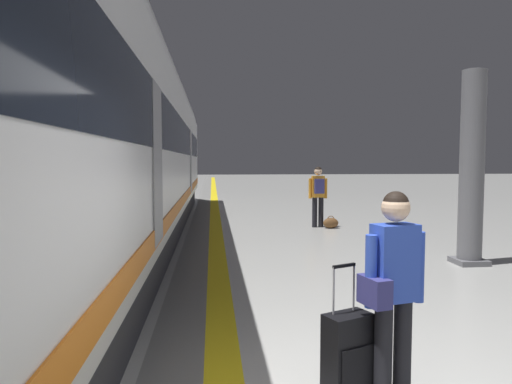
{
  "coord_description": "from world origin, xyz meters",
  "views": [
    {
      "loc": [
        -0.86,
        -2.78,
        1.95
      ],
      "look_at": [
        -0.13,
        4.99,
        1.42
      ],
      "focal_mm": 32.76,
      "sensor_mm": 36.0,
      "label": 1
    }
  ],
  "objects_px": {
    "traveller_foreground": "(393,283)",
    "rolling_suitcase_foreground": "(348,355)",
    "duffel_bag_near": "(331,223)",
    "platform_pillar": "(472,172)",
    "high_speed_train": "(111,134)",
    "passenger_near": "(318,191)"
  },
  "relations": [
    {
      "from": "high_speed_train",
      "to": "duffel_bag_near",
      "type": "relative_size",
      "value": 62.85
    },
    {
      "from": "traveller_foreground",
      "to": "platform_pillar",
      "type": "distance_m",
      "value": 5.9
    },
    {
      "from": "high_speed_train",
      "to": "rolling_suitcase_foreground",
      "type": "distance_m",
      "value": 7.74
    },
    {
      "from": "high_speed_train",
      "to": "platform_pillar",
      "type": "bearing_deg",
      "value": -16.13
    },
    {
      "from": "passenger_near",
      "to": "duffel_bag_near",
      "type": "bearing_deg",
      "value": -37.84
    },
    {
      "from": "traveller_foreground",
      "to": "high_speed_train",
      "type": "bearing_deg",
      "value": 117.69
    },
    {
      "from": "platform_pillar",
      "to": "passenger_near",
      "type": "bearing_deg",
      "value": 109.28
    },
    {
      "from": "rolling_suitcase_foreground",
      "to": "duffel_bag_near",
      "type": "xyz_separation_m",
      "value": [
        2.3,
        9.45,
        -0.24
      ]
    },
    {
      "from": "passenger_near",
      "to": "high_speed_train",
      "type": "bearing_deg",
      "value": -150.16
    },
    {
      "from": "traveller_foreground",
      "to": "rolling_suitcase_foreground",
      "type": "relative_size",
      "value": 1.53
    },
    {
      "from": "high_speed_train",
      "to": "passenger_near",
      "type": "distance_m",
      "value": 6.17
    },
    {
      "from": "high_speed_train",
      "to": "rolling_suitcase_foreground",
      "type": "bearing_deg",
      "value": -64.36
    },
    {
      "from": "rolling_suitcase_foreground",
      "to": "duffel_bag_near",
      "type": "bearing_deg",
      "value": 76.31
    },
    {
      "from": "duffel_bag_near",
      "to": "rolling_suitcase_foreground",
      "type": "bearing_deg",
      "value": -103.69
    },
    {
      "from": "rolling_suitcase_foreground",
      "to": "duffel_bag_near",
      "type": "height_order",
      "value": "rolling_suitcase_foreground"
    },
    {
      "from": "rolling_suitcase_foreground",
      "to": "passenger_near",
      "type": "xyz_separation_m",
      "value": [
        1.98,
        9.7,
        0.65
      ]
    },
    {
      "from": "high_speed_train",
      "to": "traveller_foreground",
      "type": "bearing_deg",
      "value": -62.31
    },
    {
      "from": "traveller_foreground",
      "to": "platform_pillar",
      "type": "bearing_deg",
      "value": 54.53
    },
    {
      "from": "traveller_foreground",
      "to": "rolling_suitcase_foreground",
      "type": "height_order",
      "value": "traveller_foreground"
    },
    {
      "from": "passenger_near",
      "to": "duffel_bag_near",
      "type": "height_order",
      "value": "passenger_near"
    },
    {
      "from": "duffel_bag_near",
      "to": "platform_pillar",
      "type": "bearing_deg",
      "value": -73.26
    },
    {
      "from": "platform_pillar",
      "to": "duffel_bag_near",
      "type": "bearing_deg",
      "value": 106.74
    }
  ]
}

